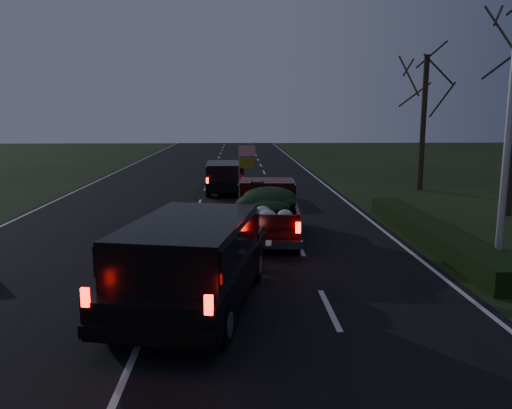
{
  "coord_description": "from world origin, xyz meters",
  "views": [
    {
      "loc": [
        1.73,
        -12.11,
        3.94
      ],
      "look_at": [
        2.29,
        2.59,
        1.3
      ],
      "focal_mm": 35.0,
      "sensor_mm": 36.0,
      "label": 1
    }
  ],
  "objects": [
    {
      "name": "bare_tree_far",
      "position": [
        11.5,
        14.0,
        5.23
      ],
      "size": [
        3.6,
        3.6,
        7.0
      ],
      "color": "black",
      "rests_on": "ground"
    },
    {
      "name": "ground",
      "position": [
        0.0,
        0.0,
        0.0
      ],
      "size": [
        120.0,
        120.0,
        0.0
      ],
      "primitive_type": "plane",
      "color": "black",
      "rests_on": "ground"
    },
    {
      "name": "rear_suv",
      "position": [
        0.8,
        -2.3,
        1.16
      ],
      "size": [
        3.24,
        5.67,
        1.53
      ],
      "rotation": [
        0.0,
        0.0,
        -0.2
      ],
      "color": "black",
      "rests_on": "ground"
    },
    {
      "name": "lead_suv",
      "position": [
        1.09,
        13.27,
        0.96
      ],
      "size": [
        1.96,
        4.46,
        1.27
      ],
      "rotation": [
        0.0,
        0.0,
        0.03
      ],
      "color": "black",
      "rests_on": "ground"
    },
    {
      "name": "pickup_truck",
      "position": [
        2.67,
        3.76,
        1.0
      ],
      "size": [
        2.28,
        5.22,
        2.67
      ],
      "rotation": [
        0.0,
        0.0,
        -0.07
      ],
      "color": "#3A0709",
      "rests_on": "ground"
    },
    {
      "name": "road_asphalt",
      "position": [
        0.0,
        0.0,
        0.01
      ],
      "size": [
        14.0,
        120.0,
        0.02
      ],
      "primitive_type": "cube",
      "color": "black",
      "rests_on": "ground"
    },
    {
      "name": "hedge_row",
      "position": [
        7.8,
        3.0,
        0.3
      ],
      "size": [
        1.0,
        10.0,
        0.6
      ],
      "primitive_type": "cube",
      "color": "black",
      "rests_on": "ground"
    }
  ]
}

